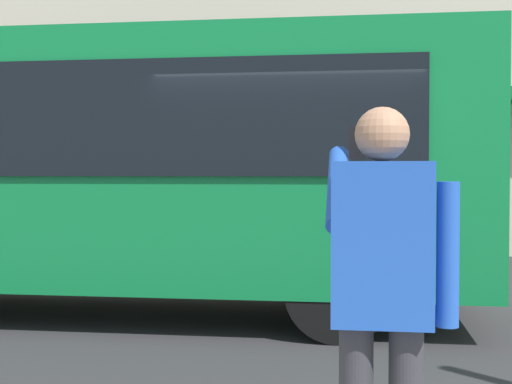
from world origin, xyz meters
The scene contains 3 objects.
ground_plane centered at (0.00, 0.00, 0.00)m, with size 60.00×60.00×0.00m, color #2B2B2D.
red_bus centered at (2.55, -0.22, 1.68)m, with size 9.05×2.54×3.08m.
pedestrian_photographer centered at (-0.74, 4.61, 1.14)m, with size 0.53×0.52×1.70m.
Camera 1 is at (-0.63, 7.52, 1.59)m, focal length 50.04 mm.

